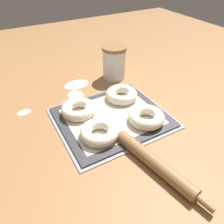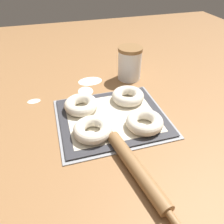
{
  "view_description": "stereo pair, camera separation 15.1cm",
  "coord_description": "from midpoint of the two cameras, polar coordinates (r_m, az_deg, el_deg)",
  "views": [
    {
      "loc": [
        -0.32,
        -0.6,
        0.55
      ],
      "look_at": [
        0.01,
        -0.01,
        0.03
      ],
      "focal_mm": 35.0,
      "sensor_mm": 36.0,
      "label": 1
    },
    {
      "loc": [
        -0.18,
        -0.65,
        0.55
      ],
      "look_at": [
        0.01,
        -0.01,
        0.03
      ],
      "focal_mm": 35.0,
      "sensor_mm": 36.0,
      "label": 2
    }
  ],
  "objects": [
    {
      "name": "bagel_front_left",
      "position": [
        0.76,
        -9.05,
        -5.63
      ],
      "size": [
        0.14,
        0.14,
        0.04
      ],
      "color": "silver",
      "rests_on": "baking_mat"
    },
    {
      "name": "flour_canister",
      "position": [
        1.1,
        -3.43,
        12.66
      ],
      "size": [
        0.12,
        0.12,
        0.16
      ],
      "color": "white",
      "rests_on": "ground_plane"
    },
    {
      "name": "bagel_front_right",
      "position": [
        0.81,
        3.82,
        -1.71
      ],
      "size": [
        0.14,
        0.14,
        0.04
      ],
      "color": "silver",
      "rests_on": "baking_mat"
    },
    {
      "name": "bagel_back_left",
      "position": [
        0.88,
        -13.7,
        0.41
      ],
      "size": [
        0.14,
        0.14,
        0.04
      ],
      "color": "silver",
      "rests_on": "baking_mat"
    },
    {
      "name": "rolling_pin",
      "position": [
        0.68,
        4.53,
        -13.45
      ],
      "size": [
        0.1,
        0.4,
        0.04
      ],
      "color": "olive",
      "rests_on": "ground_plane"
    },
    {
      "name": "baking_tray",
      "position": [
        0.86,
        -5.03,
        -1.83
      ],
      "size": [
        0.43,
        0.37,
        0.01
      ],
      "color": "#93969B",
      "rests_on": "ground_plane"
    },
    {
      "name": "ground_plane",
      "position": [
        0.87,
        -5.98,
        -1.77
      ],
      "size": [
        2.8,
        2.8,
        0.0
      ],
      "primitive_type": "plane",
      "color": "olive"
    },
    {
      "name": "flour_patch_side",
      "position": [
        1.1,
        -13.18,
        6.87
      ],
      "size": [
        0.12,
        0.09,
        0.0
      ],
      "color": "white",
      "rests_on": "ground_plane"
    },
    {
      "name": "bagel_back_right",
      "position": [
        0.94,
        -2.08,
        4.32
      ],
      "size": [
        0.14,
        0.14,
        0.04
      ],
      "color": "silver",
      "rests_on": "baking_mat"
    },
    {
      "name": "flour_patch_near",
      "position": [
        1.02,
        -13.71,
        4.14
      ],
      "size": [
        0.07,
        0.08,
        0.0
      ],
      "color": "white",
      "rests_on": "ground_plane"
    },
    {
      "name": "flour_patch_far",
      "position": [
        0.99,
        -26.23,
        -0.33
      ],
      "size": [
        0.06,
        0.04,
        0.0
      ],
      "color": "white",
      "rests_on": "ground_plane"
    },
    {
      "name": "baking_mat",
      "position": [
        0.85,
        -5.05,
        -1.55
      ],
      "size": [
        0.4,
        0.34,
        0.0
      ],
      "color": "#333338",
      "rests_on": "baking_tray"
    }
  ]
}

